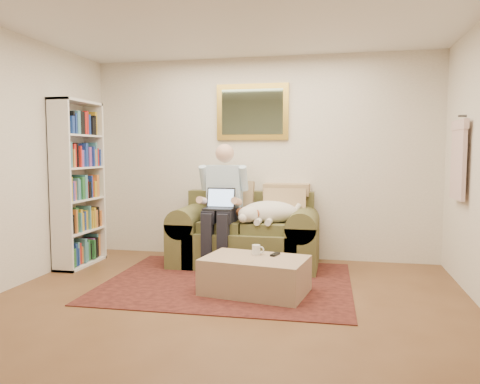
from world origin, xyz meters
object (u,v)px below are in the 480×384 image
(seated_man, at_px, (221,206))
(sleeping_dog, at_px, (270,212))
(sofa, at_px, (245,240))
(laptop, at_px, (220,204))
(bookshelf, at_px, (78,184))
(coffee_mug, at_px, (256,250))
(ottoman, at_px, (255,276))

(seated_man, xyz_separation_m, sleeping_dog, (0.58, 0.07, -0.07))
(sofa, relative_size, laptop, 5.15)
(bookshelf, bearing_deg, sofa, 11.95)
(coffee_mug, relative_size, bookshelf, 0.05)
(ottoman, distance_m, bookshelf, 2.55)
(sleeping_dog, relative_size, coffee_mug, 7.26)
(seated_man, relative_size, coffee_mug, 14.82)
(seated_man, bearing_deg, laptop, -90.00)
(sleeping_dog, distance_m, coffee_mug, 0.95)
(seated_man, xyz_separation_m, coffee_mug, (0.57, -0.84, -0.33))
(sofa, bearing_deg, laptop, -138.98)
(sofa, distance_m, ottoman, 1.18)
(sofa, bearing_deg, coffee_mug, -72.86)
(sofa, relative_size, coffee_mug, 17.62)
(bookshelf, bearing_deg, coffee_mug, -14.28)
(sleeping_dog, distance_m, ottoman, 1.15)
(laptop, relative_size, bookshelf, 0.17)
(seated_man, bearing_deg, ottoman, -58.82)
(seated_man, distance_m, coffee_mug, 1.07)
(ottoman, bearing_deg, coffee_mug, 95.56)
(sleeping_dog, relative_size, bookshelf, 0.36)
(laptop, bearing_deg, bookshelf, -173.68)
(laptop, xyz_separation_m, coffee_mug, (0.57, -0.78, -0.37))
(seated_man, distance_m, ottoman, 1.27)
(ottoman, bearing_deg, seated_man, 121.18)
(ottoman, relative_size, coffee_mug, 9.85)
(sleeping_dog, bearing_deg, bookshelf, -171.81)
(coffee_mug, bearing_deg, ottoman, -84.44)
(seated_man, bearing_deg, bookshelf, -171.45)
(sofa, distance_m, coffee_mug, 1.06)
(sleeping_dog, height_order, ottoman, sleeping_dog)
(sofa, bearing_deg, bookshelf, -168.05)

